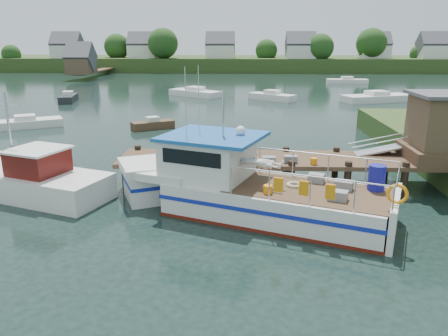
{
  "coord_description": "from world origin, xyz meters",
  "views": [
    {
      "loc": [
        -0.24,
        -20.0,
        6.77
      ],
      "look_at": [
        -1.0,
        -1.5,
        1.3
      ],
      "focal_mm": 35.0,
      "sensor_mm": 36.0,
      "label": 1
    }
  ],
  "objects_px": {
    "dock": "(387,141)",
    "moored_b": "(272,97)",
    "work_boat": "(24,179)",
    "moored_far": "(347,81)",
    "moored_c": "(376,98)",
    "moored_a": "(26,123)",
    "moored_e": "(68,98)",
    "lobster_boat": "(242,187)",
    "moored_d": "(195,93)",
    "moored_rowboat": "(153,124)"
  },
  "relations": [
    {
      "from": "moored_rowboat",
      "to": "moored_a",
      "type": "bearing_deg",
      "value": 178.68
    },
    {
      "from": "work_boat",
      "to": "moored_far",
      "type": "height_order",
      "value": "work_boat"
    },
    {
      "from": "work_boat",
      "to": "moored_c",
      "type": "xyz_separation_m",
      "value": [
        24.92,
        31.57,
        -0.28
      ]
    },
    {
      "from": "lobster_boat",
      "to": "moored_d",
      "type": "xyz_separation_m",
      "value": [
        -5.8,
        37.46,
        -0.62
      ]
    },
    {
      "from": "lobster_boat",
      "to": "moored_rowboat",
      "type": "bearing_deg",
      "value": 134.06
    },
    {
      "from": "moored_a",
      "to": "moored_d",
      "type": "height_order",
      "value": "moored_d"
    },
    {
      "from": "moored_far",
      "to": "moored_e",
      "type": "xyz_separation_m",
      "value": [
        -36.31,
        -22.97,
        0.05
      ]
    },
    {
      "from": "moored_a",
      "to": "moored_b",
      "type": "height_order",
      "value": "moored_b"
    },
    {
      "from": "work_boat",
      "to": "moored_rowboat",
      "type": "relative_size",
      "value": 2.57
    },
    {
      "from": "dock",
      "to": "moored_rowboat",
      "type": "xyz_separation_m",
      "value": [
        -13.73,
        13.55,
        -1.89
      ]
    },
    {
      "from": "work_boat",
      "to": "moored_b",
      "type": "height_order",
      "value": "work_boat"
    },
    {
      "from": "moored_b",
      "to": "moored_d",
      "type": "bearing_deg",
      "value": 160.91
    },
    {
      "from": "moored_a",
      "to": "moored_c",
      "type": "relative_size",
      "value": 0.68
    },
    {
      "from": "moored_e",
      "to": "moored_b",
      "type": "bearing_deg",
      "value": -15.83
    },
    {
      "from": "moored_c",
      "to": "lobster_boat",
      "type": "bearing_deg",
      "value": -123.56
    },
    {
      "from": "moored_rowboat",
      "to": "moored_d",
      "type": "distance_m",
      "value": 20.59
    },
    {
      "from": "dock",
      "to": "moored_e",
      "type": "relative_size",
      "value": 3.66
    },
    {
      "from": "dock",
      "to": "work_boat",
      "type": "xyz_separation_m",
      "value": [
        -16.54,
        -1.68,
        -1.5
      ]
    },
    {
      "from": "moored_d",
      "to": "moored_e",
      "type": "xyz_separation_m",
      "value": [
        -13.76,
        -5.55,
        0.01
      ]
    },
    {
      "from": "moored_c",
      "to": "moored_d",
      "type": "height_order",
      "value": "moored_c"
    },
    {
      "from": "dock",
      "to": "lobster_boat",
      "type": "bearing_deg",
      "value": -153.45
    },
    {
      "from": "lobster_boat",
      "to": "moored_a",
      "type": "relative_size",
      "value": 2.06
    },
    {
      "from": "work_boat",
      "to": "moored_c",
      "type": "height_order",
      "value": "work_boat"
    },
    {
      "from": "work_boat",
      "to": "moored_far",
      "type": "relative_size",
      "value": 1.36
    },
    {
      "from": "moored_c",
      "to": "dock",
      "type": "bearing_deg",
      "value": -114.79
    },
    {
      "from": "dock",
      "to": "moored_rowboat",
      "type": "height_order",
      "value": "dock"
    },
    {
      "from": "moored_c",
      "to": "moored_b",
      "type": "bearing_deg",
      "value": 167.32
    },
    {
      "from": "work_boat",
      "to": "moored_d",
      "type": "bearing_deg",
      "value": 103.93
    },
    {
      "from": "moored_rowboat",
      "to": "moored_c",
      "type": "bearing_deg",
      "value": 35.59
    },
    {
      "from": "lobster_boat",
      "to": "work_boat",
      "type": "bearing_deg",
      "value": -168.15
    },
    {
      "from": "moored_b",
      "to": "moored_c",
      "type": "xyz_separation_m",
      "value": [
        11.67,
        -0.72,
        0.01
      ]
    },
    {
      "from": "moored_rowboat",
      "to": "moored_c",
      "type": "relative_size",
      "value": 0.41
    },
    {
      "from": "dock",
      "to": "moored_b",
      "type": "xyz_separation_m",
      "value": [
        -3.29,
        30.61,
        -1.79
      ]
    },
    {
      "from": "moored_b",
      "to": "moored_d",
      "type": "relative_size",
      "value": 0.79
    },
    {
      "from": "dock",
      "to": "lobster_boat",
      "type": "xyz_separation_m",
      "value": [
        -6.72,
        -3.36,
        -1.19
      ]
    },
    {
      "from": "moored_a",
      "to": "moored_e",
      "type": "relative_size",
      "value": 1.26
    },
    {
      "from": "work_boat",
      "to": "moored_rowboat",
      "type": "xyz_separation_m",
      "value": [
        2.81,
        15.23,
        -0.38
      ]
    },
    {
      "from": "lobster_boat",
      "to": "moored_c",
      "type": "height_order",
      "value": "lobster_boat"
    },
    {
      "from": "moored_far",
      "to": "moored_c",
      "type": "bearing_deg",
      "value": -106.22
    },
    {
      "from": "moored_e",
      "to": "moored_rowboat",
      "type": "bearing_deg",
      "value": -71.04
    },
    {
      "from": "lobster_boat",
      "to": "moored_far",
      "type": "bearing_deg",
      "value": 94.58
    },
    {
      "from": "moored_d",
      "to": "moored_a",
      "type": "bearing_deg",
      "value": -142.55
    },
    {
      "from": "dock",
      "to": "moored_d",
      "type": "height_order",
      "value": "dock"
    },
    {
      "from": "work_boat",
      "to": "moored_rowboat",
      "type": "height_order",
      "value": "work_boat"
    },
    {
      "from": "moored_rowboat",
      "to": "moored_e",
      "type": "height_order",
      "value": "moored_e"
    },
    {
      "from": "moored_rowboat",
      "to": "moored_b",
      "type": "bearing_deg",
      "value": 57.66
    },
    {
      "from": "moored_rowboat",
      "to": "moored_far",
      "type": "bearing_deg",
      "value": 57.08
    },
    {
      "from": "dock",
      "to": "moored_c",
      "type": "distance_m",
      "value": 31.09
    },
    {
      "from": "lobster_boat",
      "to": "work_boat",
      "type": "xyz_separation_m",
      "value": [
        -9.82,
        1.68,
        -0.31
      ]
    },
    {
      "from": "moored_rowboat",
      "to": "moored_c",
      "type": "distance_m",
      "value": 27.49
    }
  ]
}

